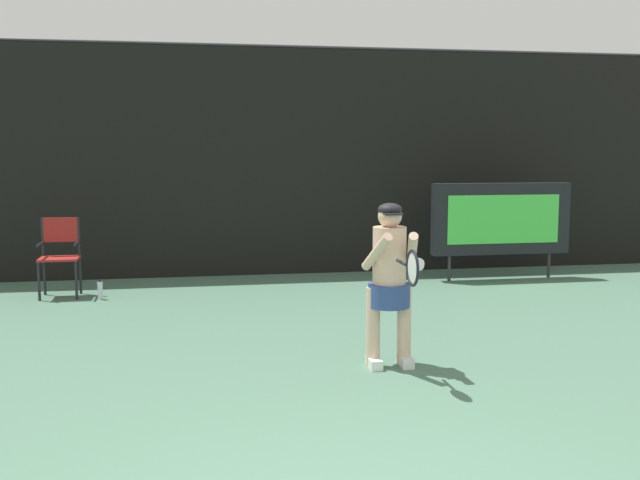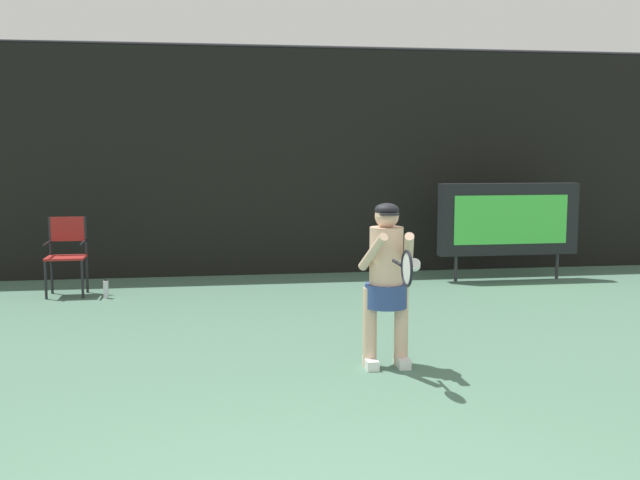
{
  "view_description": "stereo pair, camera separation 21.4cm",
  "coord_description": "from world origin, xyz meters",
  "px_view_note": "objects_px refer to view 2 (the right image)",
  "views": [
    {
      "loc": [
        -0.76,
        -3.39,
        2.01
      ],
      "look_at": [
        0.65,
        4.35,
        1.05
      ],
      "focal_mm": 41.67,
      "sensor_mm": 36.0,
      "label": 1
    },
    {
      "loc": [
        -0.54,
        -3.42,
        2.01
      ],
      "look_at": [
        0.65,
        4.35,
        1.05
      ],
      "focal_mm": 41.67,
      "sensor_mm": 36.0,
      "label": 2
    }
  ],
  "objects_px": {
    "umpire_chair": "(67,251)",
    "tennis_racket": "(406,268)",
    "scoreboard": "(508,219)",
    "water_bottle": "(106,289)",
    "tennis_player": "(386,277)"
  },
  "relations": [
    {
      "from": "umpire_chair",
      "to": "water_bottle",
      "type": "distance_m",
      "value": 0.81
    },
    {
      "from": "umpire_chair",
      "to": "tennis_racket",
      "type": "xyz_separation_m",
      "value": [
        3.55,
        -4.68,
        0.42
      ]
    },
    {
      "from": "scoreboard",
      "to": "umpire_chair",
      "type": "height_order",
      "value": "scoreboard"
    },
    {
      "from": "scoreboard",
      "to": "umpire_chair",
      "type": "xyz_separation_m",
      "value": [
        -6.51,
        -0.2,
        -0.33
      ]
    },
    {
      "from": "umpire_chair",
      "to": "water_bottle",
      "type": "height_order",
      "value": "umpire_chair"
    },
    {
      "from": "water_bottle",
      "to": "tennis_racket",
      "type": "xyz_separation_m",
      "value": [
        3.0,
        -4.35,
        0.91
      ]
    },
    {
      "from": "umpire_chair",
      "to": "tennis_racket",
      "type": "distance_m",
      "value": 5.89
    },
    {
      "from": "tennis_racket",
      "to": "scoreboard",
      "type": "bearing_deg",
      "value": 48.48
    },
    {
      "from": "tennis_player",
      "to": "tennis_racket",
      "type": "xyz_separation_m",
      "value": [
        0.0,
        -0.67,
        0.19
      ]
    },
    {
      "from": "scoreboard",
      "to": "water_bottle",
      "type": "xyz_separation_m",
      "value": [
        -5.96,
        -0.53,
        -0.82
      ]
    },
    {
      "from": "scoreboard",
      "to": "water_bottle",
      "type": "distance_m",
      "value": 6.04
    },
    {
      "from": "water_bottle",
      "to": "tennis_racket",
      "type": "bearing_deg",
      "value": -55.4
    },
    {
      "from": "tennis_player",
      "to": "umpire_chair",
      "type": "bearing_deg",
      "value": 131.52
    },
    {
      "from": "water_bottle",
      "to": "umpire_chair",
      "type": "bearing_deg",
      "value": 149.3
    },
    {
      "from": "umpire_chair",
      "to": "water_bottle",
      "type": "relative_size",
      "value": 4.08
    }
  ]
}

